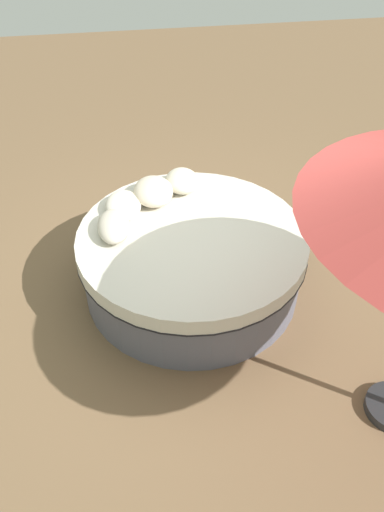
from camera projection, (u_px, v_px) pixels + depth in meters
name	position (u px, v px, depth m)	size (l,w,h in m)	color
ground_plane	(192.00, 286.00, 5.04)	(16.00, 16.00, 0.00)	brown
round_bed	(192.00, 261.00, 4.82)	(2.13, 2.13, 0.65)	#595966
throw_pillow_0	(182.00, 181.00, 5.10)	(0.40, 0.33, 0.20)	beige
throw_pillow_1	(153.00, 191.00, 4.95)	(0.49, 0.38, 0.20)	beige
throw_pillow_2	(123.00, 205.00, 4.83)	(0.48, 0.34, 0.14)	silver
throw_pillow_3	(113.00, 226.00, 4.57)	(0.49, 0.29, 0.16)	beige
patio_chair	(378.00, 192.00, 5.29)	(0.62, 0.61, 0.98)	#333338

